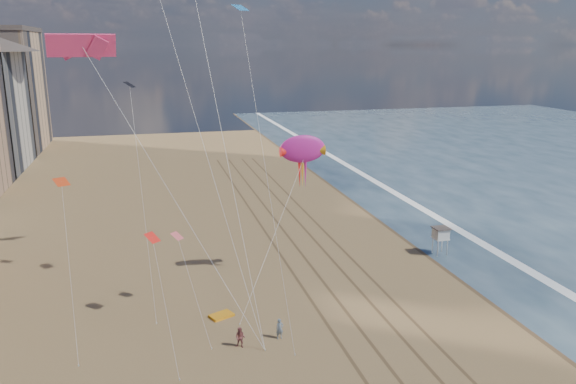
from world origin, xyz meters
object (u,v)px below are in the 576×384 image
at_px(kite_flyer_b, 240,338).
at_px(show_kite, 303,149).
at_px(lifeguard_stand, 441,234).
at_px(grounded_kite, 221,315).
at_px(kite_flyer_a, 280,329).

bearing_deg(kite_flyer_b, show_kite, 85.03).
bearing_deg(lifeguard_stand, kite_flyer_b, -150.24).
relative_size(grounded_kite, show_kite, 0.12).
distance_m(lifeguard_stand, kite_flyer_b, 29.34).
relative_size(lifeguard_stand, grounded_kite, 1.61).
distance_m(show_kite, kite_flyer_a, 17.73).
xyz_separation_m(grounded_kite, kite_flyer_b, (0.75, -5.51, 0.74)).
bearing_deg(grounded_kite, show_kite, 11.24).
bearing_deg(lifeguard_stand, show_kite, -171.86).
xyz_separation_m(kite_flyer_a, kite_flyer_b, (-3.33, -0.58, -0.01)).
height_order(lifeguard_stand, kite_flyer_a, lifeguard_stand).
bearing_deg(show_kite, kite_flyer_a, -113.84).
bearing_deg(kite_flyer_b, lifeguard_stand, 59.63).
height_order(grounded_kite, kite_flyer_a, kite_flyer_a).
height_order(lifeguard_stand, show_kite, show_kite).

